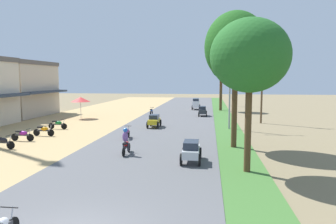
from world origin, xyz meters
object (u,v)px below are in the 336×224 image
object	(u,v)px
car_hatchback_charcoal	(203,111)
car_sedan_silver	(191,150)
motorbike_ahead_second	(126,142)
vendor_umbrella	(81,99)
parked_motorbike_second	(2,142)
utility_pole_near	(262,79)
car_sedan_yellow	(154,120)
median_tree_nearest	(250,56)
car_van_white	(196,103)
parked_motorbike_third	(23,135)
streetlamp_mid	(220,79)
motorbike_ahead_fourth	(151,111)
median_tree_third	(221,65)
parked_motorbike_fourth	(44,130)
motorbike_ahead_third	(127,132)
parked_motorbike_fifth	(58,124)
streetlamp_near	(230,85)
median_tree_second	(236,48)

from	to	relation	value
car_hatchback_charcoal	car_sedan_silver	bearing A→B (deg)	-90.45
motorbike_ahead_second	vendor_umbrella	bearing A→B (deg)	120.66
car_sedan_silver	parked_motorbike_second	bearing A→B (deg)	172.28
utility_pole_near	car_sedan_silver	distance (m)	18.62
utility_pole_near	car_sedan_yellow	bearing A→B (deg)	-156.39
median_tree_nearest	car_van_white	distance (m)	32.52
car_van_white	parked_motorbike_third	bearing A→B (deg)	-114.37
streetlamp_mid	motorbike_ahead_fourth	xyz separation A→B (m)	(-9.20, -17.16, -4.15)
vendor_umbrella	median_tree_third	world-z (taller)	median_tree_third
parked_motorbike_fourth	car_sedan_silver	xyz separation A→B (m)	(12.34, -6.59, 0.19)
parked_motorbike_second	car_sedan_silver	bearing A→B (deg)	-7.72
vendor_umbrella	motorbike_ahead_third	world-z (taller)	vendor_umbrella
utility_pole_near	motorbike_ahead_second	distance (m)	19.32
parked_motorbike_third	streetlamp_mid	world-z (taller)	streetlamp_mid
parked_motorbike_second	car_hatchback_charcoal	world-z (taller)	car_hatchback_charcoal
parked_motorbike_second	utility_pole_near	bearing A→B (deg)	38.80
parked_motorbike_fifth	vendor_umbrella	world-z (taller)	vendor_umbrella
vendor_umbrella	motorbike_ahead_second	size ratio (longest dim) A/B	1.40
median_tree_nearest	car_hatchback_charcoal	distance (m)	24.16
parked_motorbike_second	motorbike_ahead_fourth	world-z (taller)	motorbike_ahead_fourth
median_tree_nearest	car_van_white	world-z (taller)	median_tree_nearest
median_tree_nearest	median_tree_third	bearing A→B (deg)	90.45
median_tree_nearest	utility_pole_near	xyz separation A→B (m)	(3.56, 18.41, -1.13)
parked_motorbike_second	streetlamp_mid	xyz separation A→B (m)	(15.43, 37.89, 4.17)
streetlamp_mid	car_van_white	bearing A→B (deg)	-112.93
car_sedan_silver	median_tree_third	bearing A→B (deg)	84.93
parked_motorbike_second	motorbike_ahead_second	xyz separation A→B (m)	(8.53, -0.45, 0.30)
parked_motorbike_fifth	vendor_umbrella	size ratio (longest dim) A/B	0.71
median_tree_nearest	motorbike_ahead_third	distance (m)	12.41
vendor_umbrella	median_tree_third	size ratio (longest dim) A/B	0.29
median_tree_third	streetlamp_near	distance (m)	17.58
parked_motorbike_fifth	streetlamp_mid	size ratio (longest dim) A/B	0.22
median_tree_second	motorbike_ahead_second	world-z (taller)	median_tree_second
car_van_white	motorbike_ahead_fourth	world-z (taller)	car_van_white
vendor_umbrella	median_tree_second	distance (m)	21.85
parked_motorbike_second	motorbike_ahead_fourth	bearing A→B (deg)	73.28
parked_motorbike_fourth	motorbike_ahead_second	bearing A→B (deg)	-32.78
utility_pole_near	median_tree_nearest	bearing A→B (deg)	-100.94
car_sedan_yellow	motorbike_ahead_third	xyz separation A→B (m)	(-1.11, -6.08, -0.17)
utility_pole_near	parked_motorbike_fourth	bearing A→B (deg)	-150.97
median_tree_second	motorbike_ahead_third	distance (m)	10.30
car_sedan_yellow	parked_motorbike_third	bearing A→B (deg)	-137.29
streetlamp_mid	motorbike_ahead_third	size ratio (longest dim) A/B	4.51
streetlamp_mid	car_sedan_yellow	distance (m)	28.44
median_tree_nearest	motorbike_ahead_fourth	bearing A→B (deg)	111.23
car_sedan_silver	motorbike_ahead_second	distance (m)	4.26
parked_motorbike_second	median_tree_second	size ratio (longest dim) A/B	0.20
motorbike_ahead_second	streetlamp_mid	bearing A→B (deg)	79.80
parked_motorbike_third	streetlamp_near	distance (m)	17.94
median_tree_nearest	streetlamp_mid	world-z (taller)	streetlamp_mid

